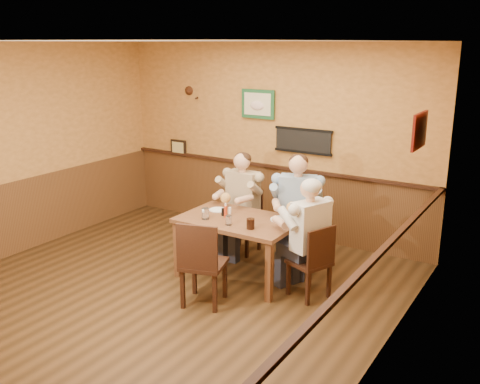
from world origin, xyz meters
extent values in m
plane|color=#311F0E|center=(0.00, 0.00, 0.00)|extent=(5.00, 5.00, 0.00)
cube|color=silver|center=(0.00, 0.00, 2.80)|extent=(5.00, 5.00, 0.02)
cube|color=#CC9047|center=(0.00, 2.50, 1.40)|extent=(5.00, 0.02, 2.80)
cube|color=#CC9047|center=(-2.50, 0.00, 1.40)|extent=(0.02, 5.00, 2.80)
cube|color=#CC9047|center=(2.50, 0.00, 1.40)|extent=(0.02, 5.00, 2.80)
cube|color=brown|center=(0.00, 2.48, 0.50)|extent=(5.00, 0.02, 1.00)
cube|color=brown|center=(2.48, 0.00, 0.50)|extent=(0.02, 5.00, 1.00)
cube|color=black|center=(0.54, 2.46, 1.45)|extent=(0.88, 0.03, 0.34)
cube|color=#1E5730|center=(-0.20, 2.46, 1.92)|extent=(0.54, 0.03, 0.42)
cube|color=black|center=(-1.70, 2.46, 1.12)|extent=(0.30, 0.03, 0.26)
cube|color=maroon|center=(2.46, 1.05, 1.95)|extent=(0.03, 0.48, 0.36)
cube|color=brown|center=(0.49, 0.84, 0.72)|extent=(1.40, 0.90, 0.05)
cube|color=brown|center=(-0.15, 0.45, 0.35)|extent=(0.07, 0.07, 0.70)
cube|color=brown|center=(1.13, 0.45, 0.35)|extent=(0.07, 0.07, 0.70)
cube|color=brown|center=(-0.15, 1.23, 0.35)|extent=(0.07, 0.07, 0.70)
cube|color=brown|center=(1.13, 1.23, 0.35)|extent=(0.07, 0.07, 0.70)
cylinder|color=white|center=(0.16, 0.61, 0.82)|extent=(0.11, 0.11, 0.13)
cylinder|color=white|center=(0.52, 0.58, 0.80)|extent=(0.08, 0.08, 0.11)
cylinder|color=black|center=(0.80, 0.60, 0.81)|extent=(0.10, 0.10, 0.12)
cylinder|color=#B73213|center=(0.33, 0.79, 0.83)|extent=(0.05, 0.05, 0.16)
cylinder|color=white|center=(0.30, 0.94, 0.79)|extent=(0.04, 0.04, 0.08)
cylinder|color=black|center=(0.27, 0.83, 0.80)|extent=(0.05, 0.05, 0.10)
cylinder|color=white|center=(0.10, 0.97, 0.76)|extent=(0.26, 0.26, 0.01)
cylinder|color=white|center=(0.96, 1.06, 0.76)|extent=(0.29, 0.29, 0.02)
camera|label=1|loc=(3.73, -4.31, 2.79)|focal=40.00mm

